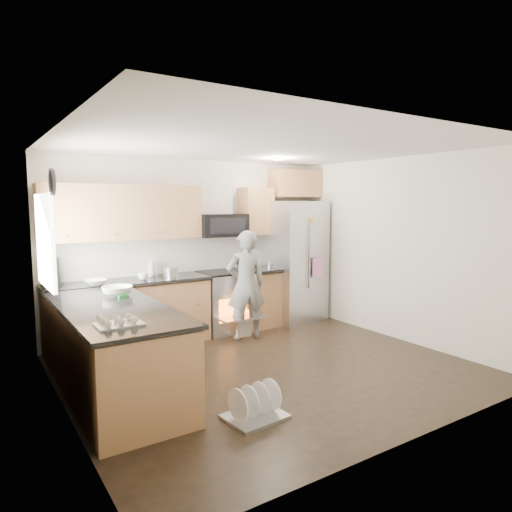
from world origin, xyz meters
TOP-DOWN VIEW (x-y plane):
  - ground at (0.00, 0.00)m, footprint 4.50×4.50m
  - room_shell at (-0.04, 0.02)m, footprint 4.54×4.04m
  - back_cabinet_run at (-0.59, 1.75)m, footprint 4.45×0.64m
  - peninsula at (-1.75, 0.25)m, footprint 0.96×2.36m
  - stove_range at (0.35, 1.69)m, footprint 0.76×0.97m
  - refrigerator at (1.65, 1.70)m, footprint 1.09×0.91m
  - person at (0.41, 1.20)m, footprint 0.65×0.51m
  - dish_rack at (-0.83, -0.97)m, footprint 0.56×0.47m

SIDE VIEW (x-z plane):
  - ground at x=0.00m, z-range 0.00..0.00m
  - dish_rack at x=-0.83m, z-range -0.08..0.25m
  - peninsula at x=-1.75m, z-range -0.05..0.98m
  - stove_range at x=0.35m, z-range -0.22..1.57m
  - person at x=0.41m, z-range 0.00..1.57m
  - back_cabinet_run at x=-0.59m, z-range -0.29..2.21m
  - refrigerator at x=1.65m, z-range 0.00..1.99m
  - room_shell at x=-0.04m, z-range 0.36..2.98m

